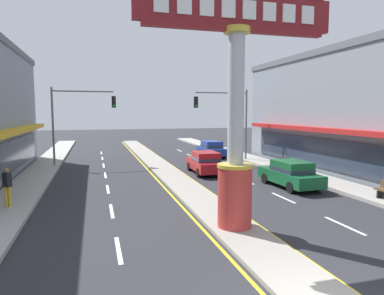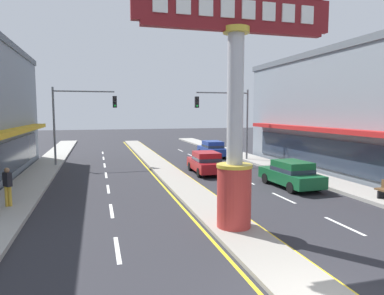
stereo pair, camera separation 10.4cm
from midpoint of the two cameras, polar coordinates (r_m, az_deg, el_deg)
name	(u,v)px [view 1 (the left image)]	position (r m, az deg, el deg)	size (l,w,h in m)	color
median_strip	(166,171)	(24.66, -4.47, -3.95)	(1.82, 52.00, 0.14)	gray
sidewalk_left	(29,183)	(22.55, -25.48, -5.41)	(2.22, 60.00, 0.18)	#9E9B93
sidewalk_right	(288,170)	(25.95, 15.49, -3.61)	(2.22, 60.00, 0.18)	#9E9B93
lane_markings	(170,176)	(23.37, -3.81, -4.67)	(8.56, 52.00, 0.01)	silver
district_sign	(236,112)	(12.28, 7.05, 5.92)	(7.19, 1.30, 8.36)	#B7332D
traffic_light_left_side	(77,112)	(28.45, -18.71, 5.53)	(4.86, 0.46, 6.20)	slate
traffic_light_right_side	(228,112)	(29.59, 5.82, 5.81)	(4.86, 0.46, 6.20)	slate
sedan_near_right_lane	(211,149)	(32.84, 3.12, -0.20)	(1.87, 4.32, 1.53)	navy
sedan_far_right_lane	(290,174)	(20.41, 15.88, -4.20)	(1.94, 4.35, 1.53)	#14562D
sedan_near_left_lane	(205,162)	(24.02, 2.08, -2.47)	(1.97, 4.37, 1.53)	maroon
pedestrian_near_kerb	(7,185)	(17.04, -28.47, -5.45)	(0.43, 0.44, 1.71)	gold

